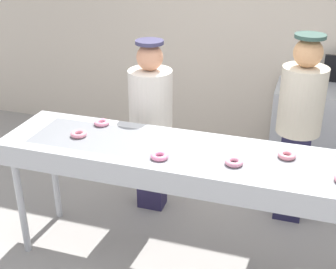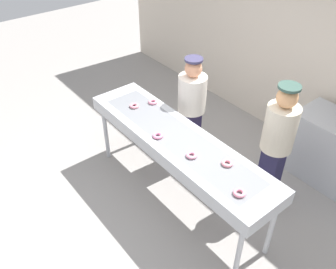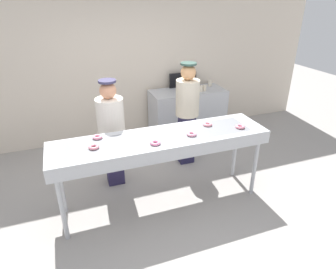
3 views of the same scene
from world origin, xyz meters
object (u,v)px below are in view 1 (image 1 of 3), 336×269
fryer_conveyor (186,161)px  worker_baker (299,119)px  strawberry_donut_3 (160,156)px  strawberry_donut_5 (102,123)px  strawberry_donut_2 (234,162)px  strawberry_donut_4 (79,134)px  worker_assistant (151,116)px  strawberry_donut_1 (287,155)px

fryer_conveyor → worker_baker: worker_baker is taller
strawberry_donut_3 → strawberry_donut_5: 0.73m
worker_baker → strawberry_donut_2: bearing=60.6°
strawberry_donut_5 → worker_baker: size_ratio=0.07×
fryer_conveyor → strawberry_donut_4: 0.83m
strawberry_donut_3 → strawberry_donut_4: bearing=168.0°
strawberry_donut_2 → worker_baker: (0.37, 0.99, -0.04)m
strawberry_donut_3 → worker_assistant: 0.94m
strawberry_donut_1 → strawberry_donut_2: size_ratio=1.00×
strawberry_donut_3 → strawberry_donut_4: same height
worker_assistant → strawberry_donut_3: bearing=124.2°
strawberry_donut_2 → strawberry_donut_4: 1.19m
strawberry_donut_1 → worker_assistant: (-1.19, 0.58, -0.10)m
strawberry_donut_3 → strawberry_donut_4: (-0.69, 0.15, 0.00)m
strawberry_donut_1 → strawberry_donut_2: bearing=-148.0°
worker_baker → strawberry_donut_3: bearing=41.8°
strawberry_donut_1 → worker_baker: 0.78m
fryer_conveyor → worker_assistant: worker_assistant is taller
strawberry_donut_4 → strawberry_donut_1: bearing=4.9°
strawberry_donut_4 → strawberry_donut_5: size_ratio=1.00×
strawberry_donut_2 → strawberry_donut_5: 1.16m
fryer_conveyor → worker_baker: (0.73, 0.89, 0.06)m
strawberry_donut_3 → worker_baker: 1.37m
strawberry_donut_1 → strawberry_donut_5: bearing=175.4°
fryer_conveyor → worker_assistant: bearing=126.7°
fryer_conveyor → strawberry_donut_3: (-0.14, -0.17, 0.11)m
fryer_conveyor → strawberry_donut_5: strawberry_donut_5 is taller
strawberry_donut_4 → worker_assistant: worker_assistant is taller
fryer_conveyor → strawberry_donut_2: strawberry_donut_2 is taller
strawberry_donut_1 → strawberry_donut_5: size_ratio=1.00×
strawberry_donut_2 → strawberry_donut_3: (-0.50, -0.07, 0.00)m
strawberry_donut_1 → strawberry_donut_5: same height
strawberry_donut_3 → worker_assistant: worker_assistant is taller
fryer_conveyor → strawberry_donut_2: size_ratio=22.44×
strawberry_donut_4 → strawberry_donut_2: bearing=-3.6°
worker_assistant → strawberry_donut_5: bearing=72.9°
strawberry_donut_3 → worker_assistant: (-0.37, 0.85, -0.10)m
strawberry_donut_2 → strawberry_donut_5: size_ratio=1.00×
strawberry_donut_5 → worker_assistant: size_ratio=0.08×
worker_assistant → fryer_conveyor: bearing=137.4°
strawberry_donut_5 → strawberry_donut_3: bearing=-32.4°
strawberry_donut_1 → fryer_conveyor: bearing=-171.4°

